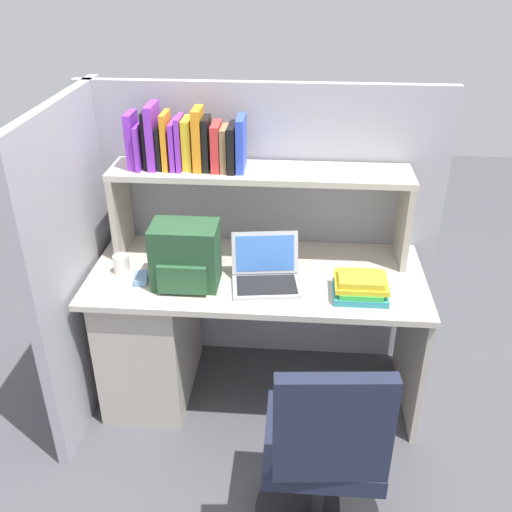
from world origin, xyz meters
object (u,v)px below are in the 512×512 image
(laptop, at_px, (266,274))
(computer_mouse, at_px, (141,278))
(backpack, at_px, (185,256))
(office_chair, at_px, (323,462))
(paper_cup, at_px, (121,264))

(laptop, height_order, computer_mouse, laptop)
(backpack, bearing_deg, office_chair, -47.92)
(computer_mouse, height_order, paper_cup, paper_cup)
(office_chair, bearing_deg, paper_cup, -43.84)
(backpack, height_order, computer_mouse, backpack)
(computer_mouse, relative_size, office_chair, 0.11)
(backpack, bearing_deg, paper_cup, 166.66)
(computer_mouse, height_order, office_chair, office_chair)
(computer_mouse, bearing_deg, paper_cup, 135.41)
(paper_cup, bearing_deg, backpack, -13.34)
(paper_cup, height_order, office_chair, office_chair)
(computer_mouse, distance_m, office_chair, 1.16)
(computer_mouse, xyz_separation_m, paper_cup, (-0.11, 0.08, 0.03))
(laptop, relative_size, computer_mouse, 3.28)
(paper_cup, bearing_deg, computer_mouse, -33.98)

